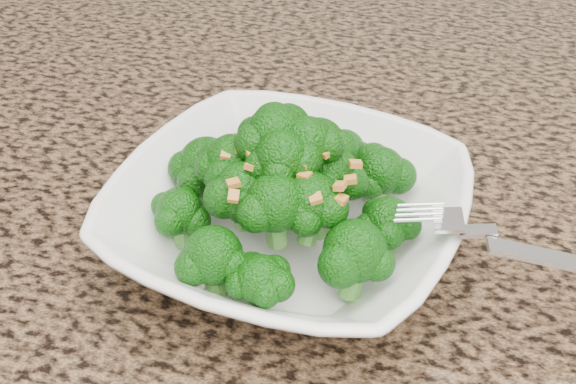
% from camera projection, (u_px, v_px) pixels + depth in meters
% --- Properties ---
extents(granite_counter, '(1.64, 1.04, 0.03)m').
position_uv_depth(granite_counter, '(457.00, 212.00, 0.55)').
color(granite_counter, brown).
rests_on(granite_counter, cabinet).
extents(bowl, '(0.26, 0.26, 0.06)m').
position_uv_depth(bowl, '(288.00, 218.00, 0.48)').
color(bowl, white).
rests_on(bowl, granite_counter).
extents(broccoli_pile, '(0.20, 0.20, 0.07)m').
position_uv_depth(broccoli_pile, '(288.00, 138.00, 0.44)').
color(broccoli_pile, '#0E4F09').
rests_on(broccoli_pile, bowl).
extents(garlic_topping, '(0.12, 0.12, 0.01)m').
position_uv_depth(garlic_topping, '(288.00, 83.00, 0.42)').
color(garlic_topping, '#C88530').
rests_on(garlic_topping, broccoli_pile).
extents(fork, '(0.18, 0.06, 0.01)m').
position_uv_depth(fork, '(485.00, 233.00, 0.42)').
color(fork, silver).
rests_on(fork, bowl).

